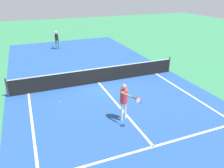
# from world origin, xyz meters

# --- Properties ---
(ground_plane) EXTENTS (60.00, 60.00, 0.00)m
(ground_plane) POSITION_xyz_m (0.00, 0.00, 0.00)
(ground_plane) COLOR #337F51
(court_surface_inbounds) EXTENTS (10.62, 24.40, 0.00)m
(court_surface_inbounds) POSITION_xyz_m (0.00, 0.00, 0.00)
(court_surface_inbounds) COLOR #234C93
(court_surface_inbounds) RESTS_ON ground_plane
(line_service_near) EXTENTS (8.22, 0.10, 0.01)m
(line_service_near) POSITION_xyz_m (0.00, -6.40, 0.00)
(line_service_near) COLOR white
(line_service_near) RESTS_ON ground_plane
(line_center_service) EXTENTS (0.10, 6.40, 0.01)m
(line_center_service) POSITION_xyz_m (0.00, -3.20, 0.00)
(line_center_service) COLOR white
(line_center_service) RESTS_ON ground_plane
(net) EXTENTS (10.32, 0.09, 1.07)m
(net) POSITION_xyz_m (0.00, 0.00, 0.49)
(net) COLOR #33383D
(net) RESTS_ON ground_plane
(player_near) EXTENTS (0.51, 1.22, 1.72)m
(player_near) POSITION_xyz_m (-0.28, -4.32, 1.08)
(player_near) COLOR white
(player_near) RESTS_ON ground_plane
(player_far) EXTENTS (0.42, 1.23, 1.67)m
(player_far) POSITION_xyz_m (-1.06, 8.99, 1.04)
(player_far) COLOR #3F7247
(player_far) RESTS_ON ground_plane
(tennis_ball_near_net) EXTENTS (0.07, 0.07, 0.07)m
(tennis_ball_near_net) POSITION_xyz_m (-2.65, -1.71, 0.03)
(tennis_ball_near_net) COLOR #CCE033
(tennis_ball_near_net) RESTS_ON ground_plane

